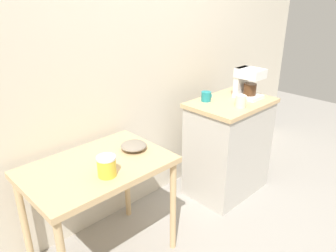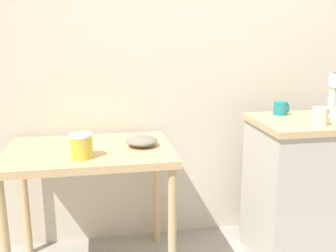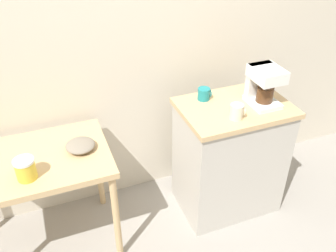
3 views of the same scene
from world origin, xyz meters
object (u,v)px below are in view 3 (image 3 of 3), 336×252
(bowl_stoneware, at_px, (80,145))
(coffee_maker, at_px, (263,84))
(mug_small_cream, at_px, (237,112))
(canister_enamel, at_px, (25,169))
(mug_dark_teal, at_px, (204,94))

(bowl_stoneware, height_order, coffee_maker, coffee_maker)
(coffee_maker, xyz_separation_m, mug_small_cream, (-0.25, -0.11, -0.09))
(canister_enamel, xyz_separation_m, mug_small_cream, (1.27, -0.05, 0.11))
(canister_enamel, distance_m, coffee_maker, 1.54)
(coffee_maker, height_order, mug_small_cream, coffee_maker)
(mug_dark_teal, bearing_deg, canister_enamel, -168.52)
(canister_enamel, height_order, mug_dark_teal, mug_dark_teal)
(bowl_stoneware, bearing_deg, canister_enamel, -154.54)
(bowl_stoneware, height_order, mug_small_cream, mug_small_cream)
(mug_dark_teal, bearing_deg, bowl_stoneware, -174.15)
(canister_enamel, bearing_deg, mug_small_cream, -2.25)
(mug_small_cream, xyz_separation_m, mug_dark_teal, (-0.08, 0.29, -0.01))
(canister_enamel, bearing_deg, bowl_stoneware, 25.46)
(mug_small_cream, distance_m, mug_dark_teal, 0.30)
(mug_small_cream, height_order, mug_dark_teal, mug_small_cream)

